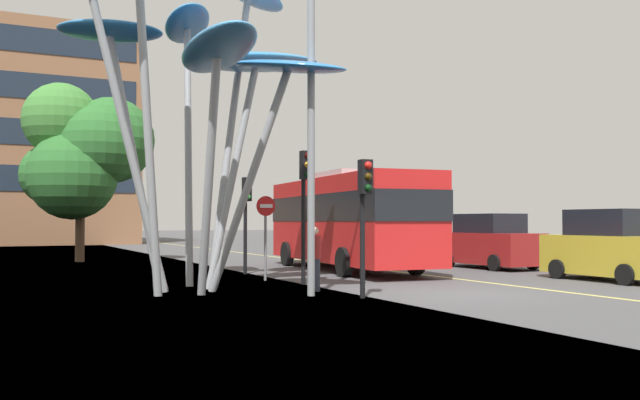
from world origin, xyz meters
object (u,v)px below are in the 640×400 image
Objects in this scene: car_parked_mid at (489,243)px; street_lamp at (321,84)px; leaf_sculpture at (194,33)px; car_parked_near at (612,247)px; no_entry_sign at (266,224)px; pedestrian at (314,259)px; red_bus at (347,217)px; car_side_street at (318,237)px; car_parked_far at (384,238)px; traffic_light_kerb_far at (305,188)px; traffic_light_island_mid at (246,204)px; traffic_light_kerb_near at (365,197)px.

street_lamp reaches higher than car_parked_mid.
car_parked_near is (12.16, -2.50, -5.64)m from leaf_sculpture.
leaf_sculpture is 6.07m from no_entry_sign.
pedestrian is (-9.37, 1.10, -0.18)m from car_parked_near.
pedestrian is (-4.33, -6.28, -1.13)m from red_bus.
car_parked_far is at bearing -88.42° from car_side_street.
no_entry_sign is at bearing 86.03° from street_lamp.
traffic_light_kerb_far reaches higher than car_parked_mid.
car_side_street is (8.88, 12.78, -1.44)m from traffic_light_island_mid.
car_side_street is at bearing 91.58° from car_parked_far.
car_parked_far is at bearing 33.90° from traffic_light_island_mid.
leaf_sculpture reaches higher than car_side_street.
car_side_street is 17.89m from no_entry_sign.
traffic_light_island_mid is at bearing -146.10° from car_parked_far.
car_parked_near is at bearing -90.16° from car_parked_far.
traffic_light_kerb_near is 0.98× the size of traffic_light_island_mid.
street_lamp is (2.52, -2.36, -1.53)m from leaf_sculpture.
leaf_sculpture reaches higher than car_parked_far.
car_side_street is (8.70, 17.10, -1.79)m from traffic_light_kerb_far.
traffic_light_kerb_far is at bearing 86.79° from traffic_light_kerb_near.
pedestrian is at bearing -153.24° from car_parked_mid.
street_lamp is at bearing -43.11° from leaf_sculpture.
traffic_light_kerb_near is 0.85× the size of traffic_light_kerb_far.
traffic_light_kerb_near is at bearing -143.55° from car_parked_mid.
leaf_sculpture reaches higher than car_parked_mid.
traffic_light_island_mid is 0.75× the size of car_parked_far.
red_bus is 4.01m from traffic_light_island_mid.
leaf_sculpture is (-7.12, -4.88, 4.68)m from red_bus.
leaf_sculpture is 5.14m from traffic_light_kerb_far.
leaf_sculpture is 3.68× the size of no_entry_sign.
car_parked_far reaches higher than car_side_street.
leaf_sculpture is 2.92× the size of traffic_light_kerb_near.
leaf_sculpture is 5.70× the size of pedestrian.
street_lamp is 5.62m from no_entry_sign.
traffic_light_kerb_near is 1.95× the size of pedestrian.
traffic_light_kerb_near reaches higher than no_entry_sign.
car_parked_far is 16.79m from street_lamp.
traffic_light_island_mid is at bearing 89.77° from traffic_light_kerb_near.
leaf_sculpture is at bearing 168.40° from car_parked_near.
red_bus is 3.22× the size of traffic_light_island_mid.
red_bus is at bearing 50.15° from traffic_light_kerb_far.
car_parked_near reaches higher than car_parked_mid.
street_lamp is at bearing -93.97° from no_entry_sign.
red_bus is at bearing 124.34° from car_parked_near.
car_parked_far is at bearing 53.53° from street_lamp.
traffic_light_kerb_near is 16.89m from car_parked_far.
traffic_light_island_mid reaches higher than car_parked_mid.
red_bus reaches higher than car_parked_far.
car_parked_mid is at bearing 8.25° from no_entry_sign.
car_side_street is (-0.15, 19.92, -0.07)m from car_parked_near.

